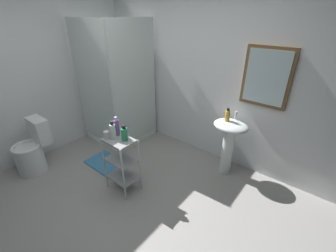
{
  "coord_description": "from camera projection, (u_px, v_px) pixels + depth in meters",
  "views": [
    {
      "loc": [
        1.65,
        -0.97,
        2.07
      ],
      "look_at": [
        0.19,
        0.83,
        0.86
      ],
      "focal_mm": 23.55,
      "sensor_mm": 36.0,
      "label": 1
    }
  ],
  "objects": [
    {
      "name": "sink_faucet",
      "position": [
        236.0,
        115.0,
        2.9
      ],
      "size": [
        0.03,
        0.03,
        0.1
      ],
      "primitive_type": "cylinder",
      "color": "silver",
      "rests_on": "pedestal_sink"
    },
    {
      "name": "body_wash_bottle_green",
      "position": [
        124.0,
        134.0,
        2.52
      ],
      "size": [
        0.08,
        0.08,
        0.19
      ],
      "color": "#29905D",
      "rests_on": "storage_cart"
    },
    {
      "name": "toilet",
      "position": [
        32.0,
        151.0,
        3.11
      ],
      "size": [
        0.37,
        0.49,
        0.76
      ],
      "color": "white",
      "rests_on": "ground_plane"
    },
    {
      "name": "wall_back",
      "position": [
        202.0,
        74.0,
        3.23
      ],
      "size": [
        4.2,
        0.14,
        2.5
      ],
      "color": "white",
      "rests_on": "ground_plane"
    },
    {
      "name": "lotion_bottle_white",
      "position": [
        113.0,
        131.0,
        2.54
      ],
      "size": [
        0.06,
        0.06,
        0.23
      ],
      "color": "white",
      "rests_on": "storage_cart"
    },
    {
      "name": "wall_left",
      "position": [
        14.0,
        79.0,
        3.0
      ],
      "size": [
        0.1,
        4.2,
        2.5
      ],
      "primitive_type": "cube",
      "color": "silver",
      "rests_on": "ground_plane"
    },
    {
      "name": "ground_plane",
      "position": [
        110.0,
        213.0,
        2.55
      ],
      "size": [
        4.2,
        4.2,
        0.02
      ],
      "primitive_type": "cube",
      "color": "#999693"
    },
    {
      "name": "shower_stall",
      "position": [
        119.0,
        115.0,
        3.84
      ],
      "size": [
        0.92,
        0.92,
        2.0
      ],
      "color": "white",
      "rests_on": "ground_plane"
    },
    {
      "name": "bath_mat",
      "position": [
        106.0,
        163.0,
        3.37
      ],
      "size": [
        0.6,
        0.4,
        0.02
      ],
      "primitive_type": "cube",
      "color": "teal",
      "rests_on": "ground_plane"
    },
    {
      "name": "hand_soap_bottle",
      "position": [
        227.0,
        115.0,
        2.82
      ],
      "size": [
        0.06,
        0.06,
        0.17
      ],
      "color": "gold",
      "rests_on": "pedestal_sink"
    },
    {
      "name": "conditioner_bottle_purple",
      "position": [
        117.0,
        127.0,
        2.62
      ],
      "size": [
        0.06,
        0.06,
        0.24
      ],
      "color": "#82489E",
      "rests_on": "storage_cart"
    },
    {
      "name": "rinse_cup",
      "position": [
        107.0,
        135.0,
        2.58
      ],
      "size": [
        0.06,
        0.06,
        0.09
      ],
      "primitive_type": "cylinder",
      "color": "silver",
      "rests_on": "storage_cart"
    },
    {
      "name": "pedestal_sink",
      "position": [
        229.0,
        137.0,
        2.94
      ],
      "size": [
        0.46,
        0.37,
        0.81
      ],
      "color": "white",
      "rests_on": "ground_plane"
    },
    {
      "name": "storage_cart",
      "position": [
        121.0,
        161.0,
        2.71
      ],
      "size": [
        0.38,
        0.28,
        0.74
      ],
      "color": "silver",
      "rests_on": "ground_plane"
    }
  ]
}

